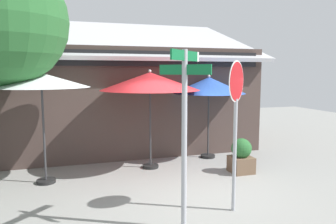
% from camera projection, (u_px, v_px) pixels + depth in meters
% --- Properties ---
extents(ground_plane, '(28.00, 28.00, 0.10)m').
position_uv_depth(ground_plane, '(192.00, 190.00, 7.33)').
color(ground_plane, gray).
extents(cafe_building, '(8.69, 5.35, 4.69)m').
position_uv_depth(cafe_building, '(125.00, 95.00, 11.73)').
color(cafe_building, '#473833').
rests_on(cafe_building, ground).
extents(street_sign_post, '(0.72, 0.71, 2.97)m').
position_uv_depth(street_sign_post, '(184.00, 120.00, 5.21)').
color(street_sign_post, '#A8AAB2').
rests_on(street_sign_post, ground).
extents(stop_sign, '(0.57, 0.51, 2.82)m').
position_uv_depth(stop_sign, '(236.00, 108.00, 5.89)').
color(stop_sign, '#A8AAB2').
rests_on(stop_sign, ground).
extents(patio_umbrella_ivory_left, '(2.19, 2.19, 2.66)m').
position_uv_depth(patio_umbrella_ivory_left, '(41.00, 81.00, 7.36)').
color(patio_umbrella_ivory_left, black).
rests_on(patio_umbrella_ivory_left, ground).
extents(patio_umbrella_crimson_center, '(2.67, 2.67, 2.68)m').
position_uv_depth(patio_umbrella_crimson_center, '(150.00, 82.00, 8.59)').
color(patio_umbrella_crimson_center, black).
rests_on(patio_umbrella_crimson_center, ground).
extents(patio_umbrella_royal_blue_right, '(2.18, 2.18, 2.53)m').
position_uv_depth(patio_umbrella_royal_blue_right, '(209.00, 86.00, 9.68)').
color(patio_umbrella_royal_blue_right, black).
rests_on(patio_umbrella_royal_blue_right, ground).
extents(sidewalk_planter, '(0.55, 0.55, 0.90)m').
position_uv_depth(sidewalk_planter, '(241.00, 156.00, 8.40)').
color(sidewalk_planter, brown).
rests_on(sidewalk_planter, ground).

